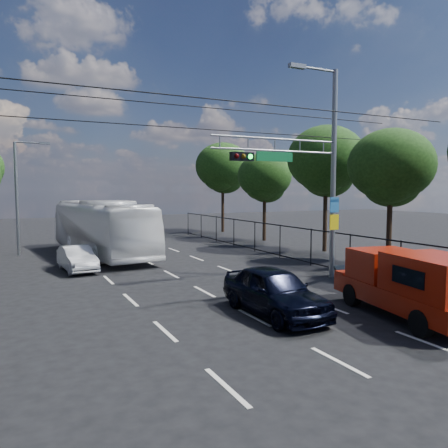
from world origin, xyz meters
TOP-DOWN VIEW (x-y plane):
  - ground at (0.00, 0.00)m, footprint 120.00×120.00m
  - lane_markings at (-0.00, 14.00)m, footprint 6.12×38.00m
  - signal_mast at (5.28, 7.99)m, footprint 6.43×0.39m
  - streetlight_left at (-6.33, 22.00)m, footprint 2.09×0.22m
  - utility_wires at (0.00, 8.83)m, footprint 22.00×5.04m
  - fence_right at (7.60, 12.17)m, footprint 0.06×34.03m
  - tree_right_b at (11.22, 9.02)m, footprint 4.50×4.50m
  - tree_right_c at (11.82, 15.02)m, footprint 5.10×5.10m
  - tree_right_d at (11.42, 22.02)m, footprint 4.32×4.32m
  - tree_right_e at (11.62, 30.02)m, footprint 5.28×5.28m
  - red_pickup at (4.46, 1.79)m, footprint 3.03×6.04m
  - navy_hatchback at (0.77, 4.02)m, footprint 1.87×4.62m
  - white_bus at (-1.84, 19.77)m, footprint 4.34×12.58m
  - white_van at (-3.94, 15.01)m, footprint 1.65×3.89m

SIDE VIEW (x-z plane):
  - ground at x=0.00m, z-range 0.00..0.00m
  - lane_markings at x=0.00m, z-range 0.00..0.01m
  - white_van at x=-3.94m, z-range 0.00..1.25m
  - navy_hatchback at x=0.77m, z-range 0.00..1.57m
  - fence_right at x=7.60m, z-range 0.03..2.03m
  - red_pickup at x=4.46m, z-range 0.07..2.23m
  - white_bus at x=-1.84m, z-range 0.00..3.43m
  - streetlight_left at x=-6.33m, z-range 0.40..7.48m
  - tree_right_d at x=11.42m, z-range 1.34..8.36m
  - tree_right_b at x=11.22m, z-range 1.40..8.71m
  - signal_mast at x=5.28m, z-range 0.49..9.99m
  - tree_right_c at x=11.82m, z-range 1.59..9.88m
  - tree_right_e at x=11.62m, z-range 1.65..10.23m
  - utility_wires at x=0.00m, z-range 6.86..7.60m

